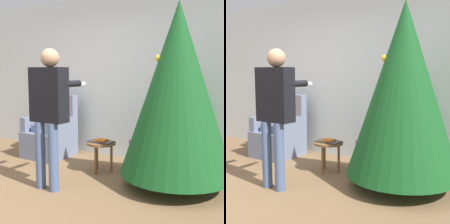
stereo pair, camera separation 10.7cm
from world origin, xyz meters
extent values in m
plane|color=brown|center=(0.00, 0.00, 0.00)|extent=(14.00, 14.00, 0.00)
cube|color=silver|center=(0.00, 2.23, 1.35)|extent=(8.00, 0.06, 2.70)
cylinder|color=brown|center=(1.35, 1.36, 0.08)|extent=(0.10, 0.10, 0.17)
cone|color=#144C1E|center=(1.35, 1.36, 1.23)|extent=(1.39, 1.39, 2.11)
sphere|color=#B23399|center=(0.76, 1.27, 0.52)|extent=(0.07, 0.07, 0.07)
sphere|color=white|center=(0.95, 1.71, 0.72)|extent=(0.09, 0.09, 0.09)
sphere|color=gold|center=(1.14, 1.23, 1.60)|extent=(0.08, 0.08, 0.08)
cube|color=slate|center=(-1.01, 1.61, 0.22)|extent=(0.68, 0.73, 0.44)
cube|color=slate|center=(-1.01, 1.91, 0.75)|extent=(0.68, 0.14, 0.61)
cube|color=slate|center=(-1.29, 1.61, 0.56)|extent=(0.12, 0.66, 0.24)
cube|color=slate|center=(-0.73, 1.61, 0.56)|extent=(0.12, 0.66, 0.24)
cylinder|color=#475B84|center=(-1.11, 1.41, 0.22)|extent=(0.11, 0.11, 0.44)
cylinder|color=#475B84|center=(-0.91, 1.41, 0.22)|extent=(0.11, 0.11, 0.44)
cube|color=#475B84|center=(-1.01, 1.56, 0.50)|extent=(0.32, 0.40, 0.12)
cube|color=orange|center=(-1.01, 1.71, 0.81)|extent=(0.36, 0.20, 0.50)
sphere|color=#936B4C|center=(-1.01, 1.71, 1.16)|extent=(0.20, 0.20, 0.20)
cylinder|color=#475B84|center=(-0.06, 0.44, 0.42)|extent=(0.12, 0.12, 0.83)
cylinder|color=#475B84|center=(0.15, 0.44, 0.42)|extent=(0.12, 0.12, 0.83)
cube|color=black|center=(0.04, 0.50, 1.16)|extent=(0.47, 0.20, 0.66)
sphere|color=tan|center=(0.04, 0.54, 1.60)|extent=(0.23, 0.23, 0.23)
cylinder|color=black|center=(-0.16, 0.69, 1.29)|extent=(0.08, 0.30, 0.08)
cylinder|color=black|center=(0.24, 0.69, 1.29)|extent=(0.08, 0.30, 0.08)
cube|color=white|center=(0.24, 0.88, 1.29)|extent=(0.04, 0.14, 0.04)
cylinder|color=brown|center=(0.23, 1.36, 0.42)|extent=(0.42, 0.42, 0.03)
cylinder|color=brown|center=(0.23, 1.21, 0.20)|extent=(0.04, 0.04, 0.41)
cylinder|color=brown|center=(0.36, 1.43, 0.20)|extent=(0.04, 0.04, 0.41)
cylinder|color=brown|center=(0.10, 1.43, 0.20)|extent=(0.04, 0.04, 0.41)
cube|color=#38383D|center=(0.23, 1.36, 0.45)|extent=(0.36, 0.21, 0.02)
cube|color=orange|center=(0.23, 1.36, 0.47)|extent=(0.17, 0.14, 0.02)
camera|label=1|loc=(2.66, -2.28, 1.42)|focal=50.00mm
camera|label=2|loc=(2.75, -2.23, 1.42)|focal=50.00mm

